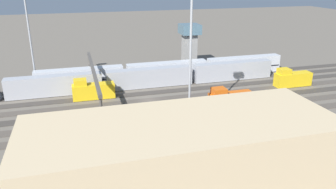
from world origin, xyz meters
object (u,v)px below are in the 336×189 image
Objects in this scene: train_on_track_1 at (104,81)px; control_tower at (189,43)px; train_on_track_2 at (92,90)px; signal_gantry at (94,74)px; train_on_track_5 at (230,100)px; light_mast_0 at (29,27)px; maintenance_shed at (182,153)px; light_mast_1 at (191,24)px; train_on_track_0 at (167,71)px; train_on_track_3 at (292,79)px.

train_on_track_1 is 6.92× the size of control_tower.
train_on_track_1 is at bearing -123.19° from train_on_track_2.
control_tower reaches higher than signal_gantry.
train_on_track_5 is at bearing 152.72° from train_on_track_2.
light_mast_0 is 0.71× the size of signal_gantry.
train_on_track_1 is at bearing -37.77° from train_on_track_5.
maintenance_shed is at bearing 105.77° from signal_gantry.
control_tower is (-15.31, -43.66, -12.34)m from light_mast_1.
signal_gantry is at bearing -19.17° from train_on_track_5.
train_on_track_1 is (18.35, 5.00, 0.04)m from train_on_track_0.
light_mast_1 reaches higher than train_on_track_3.
train_on_track_5 is 30.94m from signal_gantry.
train_on_track_2 is at bearing 56.81° from train_on_track_1.
train_on_track_0 is at bearing 176.18° from light_mast_0.
control_tower reaches higher than maintenance_shed.
train_on_track_1 is at bearing -106.45° from signal_gantry.
train_on_track_3 is at bearing 180.00° from signal_gantry.
train_on_track_5 is 30.84m from maintenance_shed.
train_on_track_0 and train_on_track_2 have the same top height.
signal_gantry is at bearing 0.00° from train_on_track_3.
light_mast_0 reaches higher than maintenance_shed.
train_on_track_0 is at bearing -26.10° from train_on_track_3.
train_on_track_1 is 5.99m from train_on_track_2.
light_mast_0 reaches higher than train_on_track_3.
signal_gantry is (21.30, 15.00, 5.07)m from train_on_track_0.
light_mast_0 is 0.57× the size of maintenance_shed.
train_on_track_1 is 44.56m from maintenance_shed.
light_mast_1 is 47.89m from control_tower.
train_on_track_0 is 2.17× the size of light_mast_1.
light_mast_1 is at bearing 131.18° from light_mast_0.
train_on_track_5 is 23.28m from light_mast_1.
control_tower is (-32.11, -21.06, 5.90)m from train_on_track_2.
train_on_track_0 is 1.63× the size of maintenance_shed.
signal_gantry is (2.95, 10.00, 5.03)m from train_on_track_1.
train_on_track_3 is 69.66m from light_mast_0.
light_mast_1 is at bearing 26.42° from train_on_track_3.
train_on_track_3 is 0.30× the size of light_mast_1.
maintenance_shed reaches higher than signal_gantry.
light_mast_0 reaches higher than train_on_track_2.
control_tower is (-31.79, -26.06, 0.41)m from signal_gantry.
maintenance_shed is (19.16, 24.01, 2.76)m from train_on_track_5.
train_on_track_0 is at bearing -144.85° from signal_gantry.
train_on_track_5 is 25.22m from train_on_track_3.
light_mast_1 is (4.82, 32.60, 17.83)m from train_on_track_0.
light_mast_1 is at bearing 126.61° from train_on_track_2.
maintenance_shed is at bearing 114.79° from light_mast_0.
train_on_track_2 is (3.27, 5.00, -0.46)m from train_on_track_1.
train_on_track_2 is at bearing -75.73° from maintenance_shed.
train_on_track_5 and train_on_track_2 have the same top height.
light_mast_1 reaches higher than signal_gantry.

